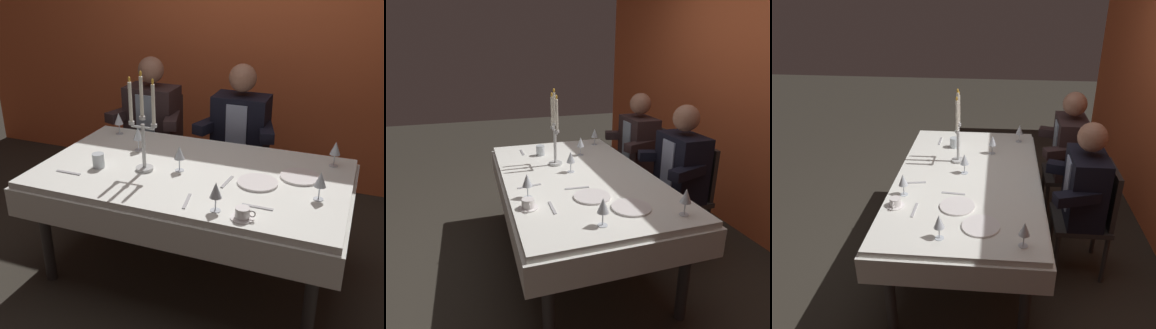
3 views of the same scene
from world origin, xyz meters
The scene contains 20 objects.
ground_plane centered at (0.00, 0.00, 0.00)m, with size 12.00×12.00×0.00m, color #302B24.
back_wall centered at (0.00, 1.66, 1.35)m, with size 6.00×0.12×2.70m, color #E66335.
dining_table centered at (0.00, 0.00, 0.62)m, with size 1.94×1.14×0.74m.
candelabra centered at (-0.28, -0.10, 1.00)m, with size 0.19×0.11×0.62m.
dinner_plate_0 centered at (0.43, -0.03, 0.75)m, with size 0.24×0.24×0.01m, color white.
dinner_plate_1 centered at (0.64, 0.14, 0.75)m, with size 0.24×0.24×0.01m, color white.
wine_glass_0 centered at (-0.07, -0.03, 0.86)m, with size 0.07×0.07×0.16m.
wine_glass_1 centered at (0.81, 0.39, 0.85)m, with size 0.07×0.07×0.16m.
wine_glass_2 centered at (-0.46, 0.18, 0.86)m, with size 0.07×0.07×0.16m.
wine_glass_3 centered at (-0.75, 0.42, 0.85)m, with size 0.07×0.07×0.16m.
wine_glass_4 centered at (0.30, -0.43, 0.86)m, with size 0.07×0.07×0.16m.
wine_glass_5 centered at (0.78, -0.10, 0.85)m, with size 0.07×0.07×0.16m.
water_tumbler_0 centered at (-0.57, -0.17, 0.79)m, with size 0.08×0.08×0.09m, color silver.
coffee_cup_0 centered at (0.45, -0.45, 0.77)m, with size 0.13×0.12×0.06m.
fork_0 centered at (0.49, -0.32, 0.74)m, with size 0.17×0.02×0.01m, color #B7B7BC.
spoon_1 centered at (0.25, -0.08, 0.74)m, with size 0.17×0.02×0.01m, color #B7B7BC.
fork_2 centered at (0.12, -0.39, 0.74)m, with size 0.17×0.02×0.01m, color #B7B7BC.
spoon_3 centered at (-0.69, -0.31, 0.74)m, with size 0.17×0.02×0.01m, color #B7B7BC.
seated_diner_0 centered at (-0.70, 0.89, 0.74)m, with size 0.63×0.48×1.24m.
seated_diner_1 centered at (0.06, 0.89, 0.74)m, with size 0.63×0.48×1.24m.
Camera 2 is at (2.28, -0.73, 1.65)m, focal length 31.35 mm.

